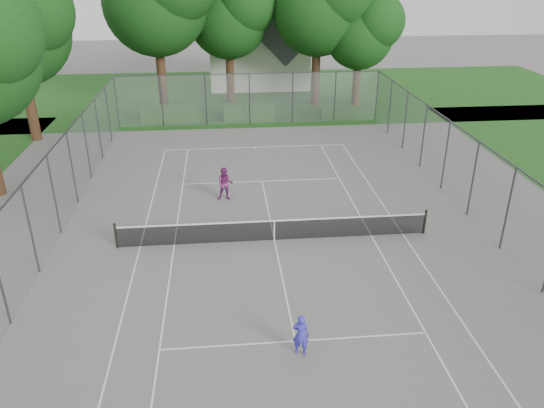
{
  "coord_description": "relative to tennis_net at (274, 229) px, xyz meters",
  "views": [
    {
      "loc": [
        -1.96,
        -19.18,
        10.69
      ],
      "look_at": [
        0.0,
        1.0,
        1.2
      ],
      "focal_mm": 35.0,
      "sensor_mm": 36.0,
      "label": 1
    }
  ],
  "objects": [
    {
      "name": "ground",
      "position": [
        0.0,
        0.0,
        -0.51
      ],
      "size": [
        120.0,
        120.0,
        0.0
      ],
      "primitive_type": "plane",
      "color": "#5E5D5A",
      "rests_on": "ground"
    },
    {
      "name": "grass_far",
      "position": [
        0.0,
        26.0,
        -0.51
      ],
      "size": [
        60.0,
        20.0,
        0.0
      ],
      "primitive_type": "cube",
      "color": "#184413",
      "rests_on": "ground"
    },
    {
      "name": "court_markings",
      "position": [
        0.0,
        0.0,
        -0.5
      ],
      "size": [
        11.03,
        23.83,
        0.01
      ],
      "color": "silver",
      "rests_on": "ground"
    },
    {
      "name": "tennis_net",
      "position": [
        0.0,
        0.0,
        0.0
      ],
      "size": [
        12.87,
        0.1,
        1.1
      ],
      "color": "black",
      "rests_on": "ground"
    },
    {
      "name": "perimeter_fence",
      "position": [
        0.0,
        0.0,
        1.3
      ],
      "size": [
        18.08,
        34.08,
        3.52
      ],
      "color": "#38383D",
      "rests_on": "ground"
    },
    {
      "name": "tree_far_midleft",
      "position": [
        -1.08,
        23.3,
        6.45
      ],
      "size": [
        7.05,
        6.44,
        10.14
      ],
      "color": "#372014",
      "rests_on": "ground"
    },
    {
      "name": "tree_far_midright",
      "position": [
        5.56,
        21.88,
        7.13
      ],
      "size": [
        7.74,
        7.06,
        11.12
      ],
      "color": "#372014",
      "rests_on": "ground"
    },
    {
      "name": "tree_far_right",
      "position": [
        8.63,
        21.15,
        5.28
      ],
      "size": [
        5.87,
        5.36,
        8.44
      ],
      "color": "#372014",
      "rests_on": "ground"
    },
    {
      "name": "tree_side_back",
      "position": [
        -13.8,
        14.77,
        6.63
      ],
      "size": [
        7.23,
        6.6,
        10.4
      ],
      "color": "#372014",
      "rests_on": "ground"
    },
    {
      "name": "hedge_left",
      "position": [
        -5.51,
        18.22,
        0.02
      ],
      "size": [
        4.23,
        1.27,
        1.06
      ],
      "primitive_type": "cube",
      "color": "#224F19",
      "rests_on": "ground"
    },
    {
      "name": "hedge_mid",
      "position": [
        0.02,
        17.95,
        0.06
      ],
      "size": [
        3.66,
        1.04,
        1.15
      ],
      "primitive_type": "cube",
      "color": "#224F19",
      "rests_on": "ground"
    },
    {
      "name": "hedge_right",
      "position": [
        6.51,
        18.04,
        -0.13
      ],
      "size": [
        2.56,
        0.94,
        0.77
      ],
      "primitive_type": "cube",
      "color": "#224F19",
      "rests_on": "ground"
    },
    {
      "name": "house",
      "position": [
        1.52,
        29.6,
        3.78
      ],
      "size": [
        8.57,
        6.64,
        10.67
      ],
      "color": "white",
      "rests_on": "ground"
    },
    {
      "name": "girl_player",
      "position": [
        0.07,
        -6.94,
        0.17
      ],
      "size": [
        0.57,
        0.46,
        1.36
      ],
      "primitive_type": "imported",
      "rotation": [
        0.0,
        0.0,
        2.84
      ],
      "color": "#3630B5",
      "rests_on": "ground"
    },
    {
      "name": "woman_player",
      "position": [
        -1.93,
        4.31,
        0.3
      ],
      "size": [
        0.81,
        0.65,
        1.62
      ],
      "primitive_type": "imported",
      "rotation": [
        0.0,
        0.0,
        -0.05
      ],
      "color": "#702563",
      "rests_on": "ground"
    }
  ]
}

